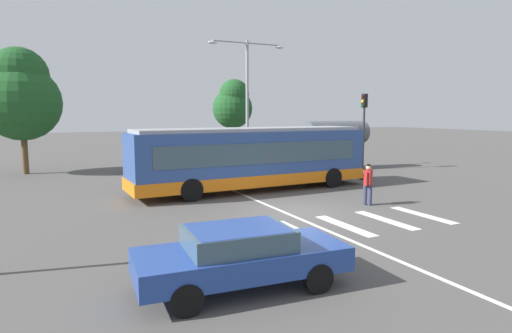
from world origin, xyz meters
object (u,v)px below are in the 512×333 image
object	(u,v)px
pedestrian_crossing_street	(368,182)
background_tree_left	(21,95)
foreground_sedan	(241,254)
parked_car_teal	(188,158)
twin_arm_street_lamp	(247,90)
background_tree_right	(233,105)
parked_car_red	(226,157)
parked_car_silver	(148,160)
bus_stop_shelter	(336,133)
traffic_light_far_corner	(364,119)
city_transit_bus	(252,158)

from	to	relation	value
pedestrian_crossing_street	background_tree_left	bearing A→B (deg)	128.66
foreground_sedan	parked_car_teal	bearing A→B (deg)	76.71
twin_arm_street_lamp	background_tree_right	distance (m)	8.83
parked_car_red	twin_arm_street_lamp	xyz separation A→B (m)	(0.85, -1.78, 4.52)
foreground_sedan	parked_car_red	world-z (taller)	same
pedestrian_crossing_street	parked_car_teal	distance (m)	14.78
background_tree_left	parked_car_red	bearing A→B (deg)	-11.31
foreground_sedan	background_tree_right	xyz separation A→B (m)	(10.60, 26.19, 3.75)
foreground_sedan	parked_car_silver	xyz separation A→B (m)	(2.00, 19.77, 0.00)
twin_arm_street_lamp	background_tree_left	bearing A→B (deg)	162.19
parked_car_silver	bus_stop_shelter	bearing A→B (deg)	-18.63
pedestrian_crossing_street	foreground_sedan	size ratio (longest dim) A/B	0.37
foreground_sedan	traffic_light_far_corner	xyz separation A→B (m)	(15.27, 14.64, 2.60)
parked_car_silver	traffic_light_far_corner	world-z (taller)	traffic_light_far_corner
city_transit_bus	bus_stop_shelter	size ratio (longest dim) A/B	2.65
bus_stop_shelter	background_tree_left	bearing A→B (deg)	161.81
twin_arm_street_lamp	parked_car_teal	bearing A→B (deg)	147.86
background_tree_left	parked_car_silver	bearing A→B (deg)	-17.44
parked_car_red	traffic_light_far_corner	bearing A→B (deg)	-31.50
city_transit_bus	bus_stop_shelter	world-z (taller)	bus_stop_shelter
parked_car_teal	twin_arm_street_lamp	world-z (taller)	twin_arm_street_lamp
background_tree_right	parked_car_teal	bearing A→B (deg)	-133.20
parked_car_teal	parked_car_red	size ratio (longest dim) A/B	1.00
foreground_sedan	background_tree_right	distance (m)	28.50
bus_stop_shelter	foreground_sedan	bearing A→B (deg)	-131.29
pedestrian_crossing_street	background_tree_right	size ratio (longest dim) A/B	0.26
parked_car_silver	background_tree_right	distance (m)	11.37
foreground_sedan	parked_car_red	size ratio (longest dim) A/B	0.98
city_transit_bus	parked_car_red	xyz separation A→B (m)	(2.08, 8.89, -0.82)
traffic_light_far_corner	bus_stop_shelter	distance (m)	2.05
parked_car_teal	traffic_light_far_corner	xyz separation A→B (m)	(10.57, -5.27, 2.60)
parked_car_teal	bus_stop_shelter	distance (m)	10.17
parked_car_teal	parked_car_red	world-z (taller)	same
parked_car_silver	twin_arm_street_lamp	world-z (taller)	twin_arm_street_lamp
traffic_light_far_corner	background_tree_right	world-z (taller)	background_tree_right
traffic_light_far_corner	background_tree_left	xyz separation A→B (m)	(-20.42, 7.38, 1.52)
city_transit_bus	pedestrian_crossing_street	distance (m)	5.90
bus_stop_shelter	background_tree_right	xyz separation A→B (m)	(-3.25, 10.42, 2.10)
city_transit_bus	background_tree_right	xyz separation A→B (m)	(5.39, 15.55, 2.93)
pedestrian_crossing_street	bus_stop_shelter	bearing A→B (deg)	60.54
foreground_sedan	parked_car_teal	size ratio (longest dim) A/B	0.98
pedestrian_crossing_street	background_tree_left	distance (m)	21.50
parked_car_silver	parked_car_teal	world-z (taller)	same
twin_arm_street_lamp	background_tree_right	bearing A→B (deg)	73.77
background_tree_right	twin_arm_street_lamp	bearing A→B (deg)	-106.23
parked_car_teal	bus_stop_shelter	size ratio (longest dim) A/B	1.03
parked_car_teal	twin_arm_street_lamp	bearing A→B (deg)	-32.14
city_transit_bus	foreground_sedan	world-z (taller)	city_transit_bus
parked_car_red	background_tree_left	bearing A→B (deg)	168.69
background_tree_right	bus_stop_shelter	bearing A→B (deg)	-72.68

